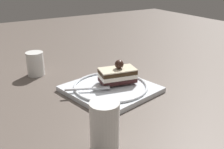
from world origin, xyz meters
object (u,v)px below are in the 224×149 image
Objects in this scene: fork at (89,89)px; drink_glass_near at (35,65)px; cake_slice at (118,74)px; dessert_plate at (112,88)px; drink_glass_far at (105,129)px.

drink_glass_near reaches higher than fork.
fork is at bearing 18.04° from drink_glass_near.
cake_slice is at bearing 93.07° from fork.
dessert_plate is 3.39× the size of drink_glass_near.
dessert_plate is 0.07m from fork.
cake_slice is 0.97× the size of fork.
dessert_plate is at bearing 31.74° from drink_glass_near.
drink_glass_far reaches higher than cake_slice.
drink_glass_far reaches higher than dessert_plate.
drink_glass_near is 0.45m from drink_glass_far.
cake_slice is 0.28m from drink_glass_near.
cake_slice is 1.10× the size of drink_glass_far.
fork is (0.01, -0.09, -0.02)m from cake_slice.
drink_glass_far is at bearing -0.50° from drink_glass_near.
fork is at bearing 160.36° from drink_glass_far.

